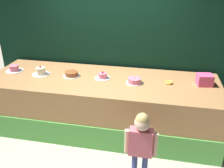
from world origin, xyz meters
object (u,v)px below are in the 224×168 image
cake_center (72,74)px  cake_far_right (134,81)px  pink_box (205,80)px  cake_right (103,76)px  child_figure (141,140)px  donut (169,82)px  cake_left (41,72)px  cake_far_left (14,69)px

cake_center → cake_far_right: bearing=-3.8°
pink_box → cake_right: (-1.66, -0.07, -0.05)m
child_figure → donut: size_ratio=8.49×
cake_right → cake_far_right: 0.56m
donut → cake_right: bearing=-179.5°
cake_left → donut: bearing=1.6°
donut → cake_far_left: cake_far_left is taller
cake_far_left → cake_center: 1.11m
donut → cake_far_left: 2.76m
child_figure → cake_right: 1.48m
cake_right → cake_left: bearing=-177.3°
cake_far_left → cake_left: (0.55, -0.06, 0.01)m
cake_far_left → cake_right: 1.66m
cake_far_left → cake_left: bearing=-6.0°
cake_center → cake_far_right: cake_far_right is taller
cake_far_left → cake_left: size_ratio=1.02×
cake_left → pink_box: bearing=2.5°
donut → cake_far_right: 0.56m
child_figure → pink_box: pink_box is taller
child_figure → cake_left: cake_left is taller
cake_center → cake_right: size_ratio=1.12×
pink_box → cake_left: 2.77m
donut → cake_center: 1.66m
cake_center → pink_box: bearing=2.0°
cake_far_right → pink_box: bearing=7.9°
donut → cake_far_right: (-0.55, -0.09, 0.02)m
cake_far_left → cake_right: cake_right is taller
cake_far_left → cake_left: 0.56m
cake_center → cake_right: 0.55m
cake_right → cake_far_right: (0.55, -0.08, -0.00)m
pink_box → cake_center: pink_box is taller
cake_center → cake_far_right: 1.11m
donut → cake_center: size_ratio=0.43×
donut → cake_right: cake_right is taller
donut → cake_far_right: size_ratio=0.48×
cake_left → cake_center: size_ratio=1.04×
child_figure → cake_center: bearing=137.7°
donut → cake_center: bearing=-179.4°
pink_box → cake_far_right: bearing=-172.1°
donut → cake_right: 1.11m
donut → cake_center: (-1.66, -0.02, 0.02)m
pink_box → cake_center: bearing=-178.0°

